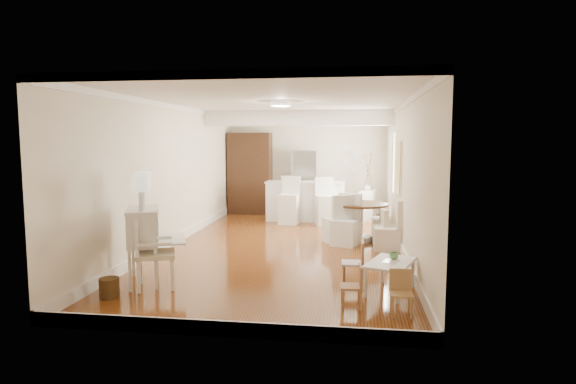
% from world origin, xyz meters
% --- Properties ---
extents(room, '(9.00, 9.04, 2.82)m').
position_xyz_m(room, '(0.04, 0.32, 1.98)').
color(room, brown).
rests_on(room, ground).
extents(secretary_bureau, '(1.14, 1.15, 1.11)m').
position_xyz_m(secretary_bureau, '(-1.70, -2.73, 0.56)').
color(secretary_bureau, white).
rests_on(secretary_bureau, ground).
extents(gustavian_armchair, '(0.75, 0.75, 1.00)m').
position_xyz_m(gustavian_armchair, '(-1.44, -2.91, 0.50)').
color(gustavian_armchair, white).
rests_on(gustavian_armchair, ground).
extents(wicker_basket, '(0.27, 0.27, 0.26)m').
position_xyz_m(wicker_basket, '(-1.88, -3.42, 0.13)').
color(wicker_basket, '#4A3117').
rests_on(wicker_basket, ground).
extents(kids_table, '(0.80, 1.01, 0.44)m').
position_xyz_m(kids_table, '(1.85, -2.72, 0.22)').
color(kids_table, silver).
rests_on(kids_table, ground).
extents(kids_chair_a, '(0.28, 0.28, 0.56)m').
position_xyz_m(kids_chair_a, '(1.32, -3.39, 0.28)').
color(kids_chair_a, '#A06D48').
rests_on(kids_chair_a, ground).
extents(kids_chair_b, '(0.33, 0.33, 0.66)m').
position_xyz_m(kids_chair_b, '(1.34, -2.41, 0.33)').
color(kids_chair_b, '#946643').
rests_on(kids_chair_b, ground).
extents(kids_chair_c, '(0.28, 0.28, 0.56)m').
position_xyz_m(kids_chair_c, '(1.92, -3.60, 0.28)').
color(kids_chair_c, tan).
rests_on(kids_chair_c, ground).
extents(banquette, '(0.52, 1.60, 0.98)m').
position_xyz_m(banquette, '(1.99, 0.50, 0.49)').
color(banquette, silver).
rests_on(banquette, ground).
extents(dining_table, '(1.28, 1.28, 0.79)m').
position_xyz_m(dining_table, '(1.47, 0.72, 0.40)').
color(dining_table, '#442A15').
rests_on(dining_table, ground).
extents(slip_chair_near, '(0.63, 0.65, 1.03)m').
position_xyz_m(slip_chair_near, '(1.20, 0.25, 0.51)').
color(slip_chair_near, white).
rests_on(slip_chair_near, ground).
extents(slip_chair_far, '(0.66, 0.67, 1.00)m').
position_xyz_m(slip_chair_far, '(1.02, 0.47, 0.50)').
color(slip_chair_far, white).
rests_on(slip_chair_far, ground).
extents(breakfast_counter, '(2.05, 0.65, 1.03)m').
position_xyz_m(breakfast_counter, '(0.10, 3.10, 0.52)').
color(breakfast_counter, white).
rests_on(breakfast_counter, ground).
extents(bar_stool_left, '(0.52, 0.52, 1.19)m').
position_xyz_m(bar_stool_left, '(-0.26, 2.55, 0.60)').
color(bar_stool_left, white).
rests_on(bar_stool_left, ground).
extents(bar_stool_right, '(0.58, 0.58, 1.17)m').
position_xyz_m(bar_stool_right, '(0.66, 2.51, 0.59)').
color(bar_stool_right, silver).
rests_on(bar_stool_right, ground).
extents(pantry_cabinet, '(1.20, 0.60, 2.30)m').
position_xyz_m(pantry_cabinet, '(-1.60, 4.18, 1.15)').
color(pantry_cabinet, '#381E11').
rests_on(pantry_cabinet, ground).
extents(fridge, '(0.75, 0.65, 1.80)m').
position_xyz_m(fridge, '(0.30, 4.15, 0.90)').
color(fridge, silver).
rests_on(fridge, ground).
extents(sideboard, '(0.50, 0.86, 0.77)m').
position_xyz_m(sideboard, '(1.72, 3.54, 0.39)').
color(sideboard, silver).
rests_on(sideboard, ground).
extents(pencil_cup, '(0.13, 0.13, 0.10)m').
position_xyz_m(pencil_cup, '(1.91, -2.58, 0.49)').
color(pencil_cup, '#60A35F').
rests_on(pencil_cup, kids_table).
extents(branch_vase, '(0.21, 0.21, 0.18)m').
position_xyz_m(branch_vase, '(1.70, 3.57, 0.86)').
color(branch_vase, white).
rests_on(branch_vase, sideboard).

